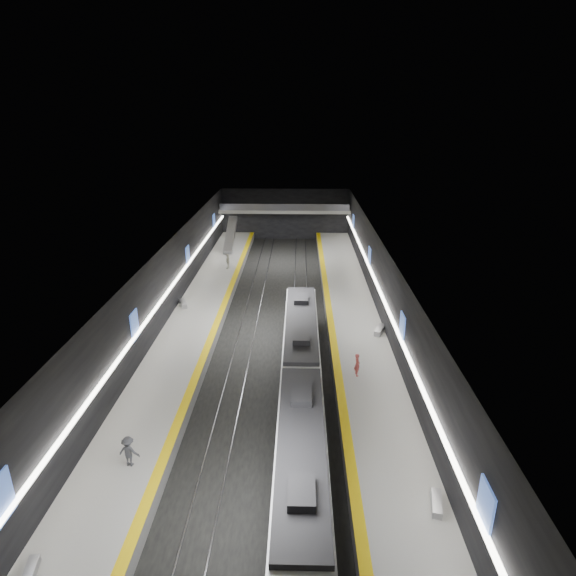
{
  "coord_description": "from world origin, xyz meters",
  "views": [
    {
      "loc": [
        2.32,
        -40.26,
        19.63
      ],
      "look_at": [
        1.17,
        6.41,
        2.2
      ],
      "focal_mm": 30.0,
      "sensor_mm": 36.0,
      "label": 1
    }
  ],
  "objects_px": {
    "bench_right_near": "(437,504)",
    "bench_right_far": "(380,330)",
    "passenger_left_a": "(228,261)",
    "passenger_left_b": "(129,452)",
    "passenger_right_a": "(357,365)",
    "train": "(301,389)",
    "escalator": "(230,235)",
    "bench_left_far": "(183,304)",
    "bench_left_near": "(30,573)"
  },
  "relations": [
    {
      "from": "bench_left_near",
      "to": "bench_left_far",
      "type": "height_order",
      "value": "bench_left_far"
    },
    {
      "from": "escalator",
      "to": "bench_left_far",
      "type": "height_order",
      "value": "escalator"
    },
    {
      "from": "bench_right_near",
      "to": "passenger_left_a",
      "type": "relative_size",
      "value": 0.92
    },
    {
      "from": "train",
      "to": "bench_right_far",
      "type": "distance_m",
      "value": 13.26
    },
    {
      "from": "passenger_right_a",
      "to": "passenger_left_a",
      "type": "distance_m",
      "value": 28.48
    },
    {
      "from": "escalator",
      "to": "passenger_left_a",
      "type": "relative_size",
      "value": 4.29
    },
    {
      "from": "passenger_right_a",
      "to": "passenger_left_a",
      "type": "relative_size",
      "value": 0.95
    },
    {
      "from": "bench_right_far",
      "to": "passenger_left_b",
      "type": "bearing_deg",
      "value": -110.63
    },
    {
      "from": "bench_left_near",
      "to": "passenger_left_a",
      "type": "height_order",
      "value": "passenger_left_a"
    },
    {
      "from": "bench_left_far",
      "to": "bench_right_far",
      "type": "xyz_separation_m",
      "value": [
        18.87,
        -5.72,
        0.01
      ]
    },
    {
      "from": "bench_left_far",
      "to": "passenger_left_a",
      "type": "bearing_deg",
      "value": 53.99
    },
    {
      "from": "escalator",
      "to": "bench_right_near",
      "type": "bearing_deg",
      "value": -70.54
    },
    {
      "from": "bench_left_near",
      "to": "bench_left_far",
      "type": "distance_m",
      "value": 29.97
    },
    {
      "from": "escalator",
      "to": "bench_right_near",
      "type": "height_order",
      "value": "escalator"
    },
    {
      "from": "bench_left_near",
      "to": "train",
      "type": "bearing_deg",
      "value": 36.61
    },
    {
      "from": "train",
      "to": "passenger_left_b",
      "type": "bearing_deg",
      "value": -147.11
    },
    {
      "from": "bench_right_far",
      "to": "passenger_right_a",
      "type": "distance_m",
      "value": 7.94
    },
    {
      "from": "escalator",
      "to": "bench_right_far",
      "type": "xyz_separation_m",
      "value": [
        17.0,
        -27.47,
        -1.66
      ]
    },
    {
      "from": "bench_left_near",
      "to": "bench_right_near",
      "type": "xyz_separation_m",
      "value": [
        18.23,
        4.28,
        0.02
      ]
    },
    {
      "from": "bench_right_near",
      "to": "passenger_left_a",
      "type": "xyz_separation_m",
      "value": [
        -15.8,
        37.82,
        0.72
      ]
    },
    {
      "from": "escalator",
      "to": "passenger_left_b",
      "type": "relative_size",
      "value": 4.4
    },
    {
      "from": "bench_left_near",
      "to": "bench_right_far",
      "type": "bearing_deg",
      "value": 40.67
    },
    {
      "from": "train",
      "to": "bench_left_near",
      "type": "bearing_deg",
      "value": -131.36
    },
    {
      "from": "escalator",
      "to": "bench_right_near",
      "type": "xyz_separation_m",
      "value": [
        16.76,
        -47.44,
        -1.69
      ]
    },
    {
      "from": "bench_left_far",
      "to": "passenger_right_a",
      "type": "xyz_separation_m",
      "value": [
        16.03,
        -13.1,
        0.65
      ]
    },
    {
      "from": "passenger_left_b",
      "to": "bench_left_near",
      "type": "bearing_deg",
      "value": 82.34
    },
    {
      "from": "train",
      "to": "bench_left_far",
      "type": "bearing_deg",
      "value": 125.03
    },
    {
      "from": "bench_left_far",
      "to": "passenger_left_b",
      "type": "distance_m",
      "value": 23.21
    },
    {
      "from": "train",
      "to": "bench_right_near",
      "type": "height_order",
      "value": "train"
    },
    {
      "from": "bench_left_far",
      "to": "passenger_right_a",
      "type": "height_order",
      "value": "passenger_right_a"
    },
    {
      "from": "train",
      "to": "escalator",
      "type": "distance_m",
      "value": 39.97
    },
    {
      "from": "bench_right_near",
      "to": "bench_right_far",
      "type": "distance_m",
      "value": 19.97
    },
    {
      "from": "bench_left_far",
      "to": "bench_right_near",
      "type": "xyz_separation_m",
      "value": [
        18.63,
        -25.69,
        -0.02
      ]
    },
    {
      "from": "bench_left_far",
      "to": "bench_right_far",
      "type": "bearing_deg",
      "value": -39.72
    },
    {
      "from": "passenger_left_b",
      "to": "passenger_left_a",
      "type": "bearing_deg",
      "value": -82.41
    },
    {
      "from": "passenger_left_a",
      "to": "passenger_left_b",
      "type": "xyz_separation_m",
      "value": [
        -0.46,
        -35.21,
        -0.02
      ]
    },
    {
      "from": "bench_right_near",
      "to": "bench_right_far",
      "type": "relative_size",
      "value": 0.87
    },
    {
      "from": "bench_right_near",
      "to": "bench_left_near",
      "type": "bearing_deg",
      "value": -154.62
    },
    {
      "from": "train",
      "to": "bench_left_near",
      "type": "relative_size",
      "value": 18.91
    },
    {
      "from": "escalator",
      "to": "bench_right_far",
      "type": "height_order",
      "value": "escalator"
    },
    {
      "from": "train",
      "to": "passenger_left_b",
      "type": "xyz_separation_m",
      "value": [
        -9.5,
        -6.14,
        -0.29
      ]
    },
    {
      "from": "train",
      "to": "passenger_left_a",
      "type": "distance_m",
      "value": 30.44
    },
    {
      "from": "bench_left_near",
      "to": "passenger_right_a",
      "type": "distance_m",
      "value": 23.0
    },
    {
      "from": "bench_right_near",
      "to": "passenger_right_a",
      "type": "xyz_separation_m",
      "value": [
        -2.6,
        12.58,
        0.67
      ]
    },
    {
      "from": "passenger_left_b",
      "to": "escalator",
      "type": "bearing_deg",
      "value": -81.02
    },
    {
      "from": "bench_left_near",
      "to": "passenger_left_b",
      "type": "distance_m",
      "value": 7.2
    },
    {
      "from": "passenger_right_a",
      "to": "passenger_left_b",
      "type": "relative_size",
      "value": 0.97
    },
    {
      "from": "bench_left_near",
      "to": "passenger_left_b",
      "type": "height_order",
      "value": "passenger_left_b"
    },
    {
      "from": "escalator",
      "to": "bench_left_far",
      "type": "xyz_separation_m",
      "value": [
        -1.87,
        -21.75,
        -1.67
      ]
    },
    {
      "from": "bench_right_near",
      "to": "bench_left_far",
      "type": "bearing_deg",
      "value": 138.12
    }
  ]
}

